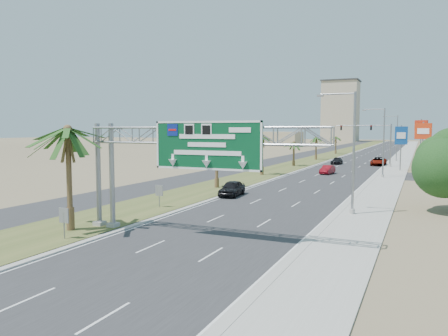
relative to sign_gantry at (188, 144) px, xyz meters
name	(u,v)px	position (x,y,z in m)	size (l,w,h in m)	color
ground	(98,292)	(1.06, -9.93, -6.06)	(600.00, 600.00, 0.00)	#8C7A59
road	(371,155)	(1.06, 100.07, -6.05)	(12.00, 300.00, 0.02)	#28282B
sidewalk_right	(405,156)	(9.56, 100.07, -6.01)	(4.00, 300.00, 0.10)	#9E9B93
median_grass	(334,154)	(-8.94, 100.07, -6.00)	(7.00, 300.00, 0.12)	#414E22
opposing_road	(309,154)	(-15.94, 100.07, -6.05)	(8.00, 300.00, 0.02)	#28282B
sign_gantry	(188,144)	(0.00, 0.00, 0.00)	(16.75, 1.24, 7.50)	gray
palm_near	(68,130)	(-8.14, -1.93, 0.87)	(5.70, 5.70, 8.35)	brown
palm_row_b	(217,147)	(-8.44, 22.07, -1.16)	(3.99, 3.99, 5.95)	brown
palm_row_c	(262,138)	(-8.44, 38.07, -0.39)	(3.99, 3.99, 6.75)	brown
palm_row_d	(294,143)	(-8.44, 56.07, -1.64)	(3.99, 3.99, 5.45)	brown
palm_row_e	(316,138)	(-8.44, 75.07, -0.97)	(3.99, 3.99, 6.15)	brown
palm_row_f	(336,138)	(-8.44, 100.07, -1.35)	(3.99, 3.99, 5.75)	brown
streetlight_near	(351,158)	(8.36, 12.07, -1.36)	(3.27, 0.44, 10.00)	gray
streetlight_mid	(382,145)	(8.36, 42.07, -1.36)	(3.27, 0.44, 10.00)	gray
streetlight_far	(396,140)	(8.36, 78.07, -1.36)	(3.27, 0.44, 10.00)	gray
signal_mast	(379,141)	(6.23, 62.05, -1.21)	(10.28, 0.71, 8.00)	gray
median_signback_a	(64,218)	(-6.74, -3.93, -4.61)	(0.75, 0.08, 2.08)	gray
median_signback_b	(159,192)	(-7.44, 8.07, -4.61)	(0.75, 0.08, 2.08)	gray
tower_distant	(340,112)	(-30.94, 240.07, 11.44)	(20.00, 16.00, 35.00)	#B8AC8B
building_distant_left	(271,139)	(-43.94, 150.07, -3.06)	(24.00, 14.00, 6.00)	tan
car_left_lane	(232,188)	(-4.44, 17.35, -5.26)	(1.89, 4.70, 1.60)	black
car_mid_lane	(327,170)	(0.24, 44.22, -5.38)	(1.44, 4.13, 1.36)	maroon
car_right_lane	(379,161)	(6.04, 64.69, -5.26)	(2.64, 5.72, 1.59)	gray
car_far	(337,161)	(-1.88, 64.50, -5.41)	(1.81, 4.45, 1.29)	black
pole_sign_red_near	(423,134)	(13.67, 48.09, 0.25)	(2.41, 0.83, 8.12)	gray
pole_sign_blue	(401,137)	(10.36, 54.46, -0.40)	(2.02, 0.68, 7.66)	gray
pole_sign_red_far	(421,130)	(13.34, 59.40, 0.89)	(2.16, 1.06, 8.78)	gray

